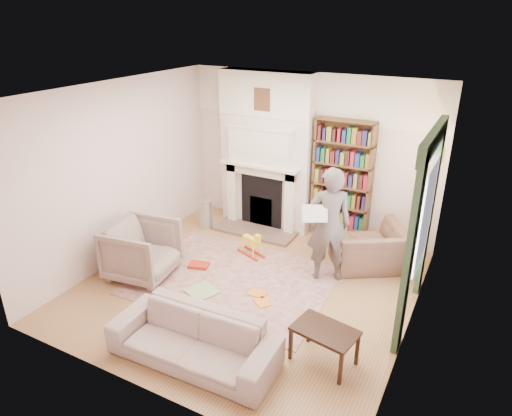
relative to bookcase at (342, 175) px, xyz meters
The scene contains 25 objects.
floor 2.51m from the bookcase, 107.05° to the right, with size 4.50×4.50×0.00m, color olive.
ceiling 2.75m from the bookcase, 107.05° to the right, with size 4.50×4.50×0.00m, color white.
wall_back 0.70m from the bookcase, 168.69° to the left, with size 4.50×4.50×0.00m, color beige.
wall_front 4.42m from the bookcase, 98.46° to the right, with size 4.50×4.50×0.00m, color beige.
wall_left 3.60m from the bookcase, 143.83° to the right, with size 4.50×4.50×0.00m, color beige.
wall_right 2.67m from the bookcase, 52.96° to the right, with size 4.50×4.50×0.00m, color beige.
fireplace 1.42m from the bookcase, behind, with size 1.70×0.58×2.80m.
bookcase is the anchor object (origin of this frame).
window 2.36m from the bookcase, 47.34° to the right, with size 0.02×0.90×1.30m, color silver.
curtain_left 2.87m from the bookcase, 57.36° to the right, with size 0.07×0.32×2.40m, color #334B30.
curtain_right 1.86m from the bookcase, 33.35° to the right, with size 0.07×0.32×2.40m, color #334B30.
pelmet 2.60m from the bookcase, 48.16° to the right, with size 0.09×1.70×0.24m, color #334B30.
wall_sconce 1.68m from the bookcase, 24.19° to the right, with size 0.20×0.24×0.24m, color gold, non-canonical shape.
rug 2.56m from the bookcase, 114.06° to the right, with size 2.84×2.18×0.01m, color #BCA68E.
armchair_reading 1.34m from the bookcase, 46.81° to the right, with size 1.07×0.93×0.69m, color #50352A.
armchair_left 3.48m from the bookcase, 130.27° to the right, with size 0.91×0.93×0.85m, color #A69E89.
sofa 3.88m from the bookcase, 96.91° to the right, with size 1.94×0.76×0.57m, color #BAAF99.
man_reading 1.43m from the bookcase, 78.79° to the right, with size 0.64×0.42×1.75m, color #514541.
newspaper 1.57m from the bookcase, 85.58° to the right, with size 0.36×0.02×0.25m, color silver.
coffee_table 3.34m from the bookcase, 74.34° to the right, with size 0.70×0.45×0.45m, color black, non-canonical shape.
paraffin_heater 2.57m from the bookcase, 161.49° to the right, with size 0.24×0.24×0.55m, color #B5B8BD.
rocking_horse 1.92m from the bookcase, 129.21° to the right, with size 0.49×0.20×0.44m, color yellow, non-canonical shape.
board_game 3.06m from the bookcase, 113.74° to the right, with size 0.39×0.39×0.03m, color #ECDB53.
game_box_lid 2.81m from the bookcase, 128.28° to the right, with size 0.31×0.21×0.05m, color #A82813.
comic_annuals 2.63m from the bookcase, 98.32° to the right, with size 0.43×0.40×0.02m.
Camera 1 is at (2.77, -4.96, 3.70)m, focal length 32.00 mm.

